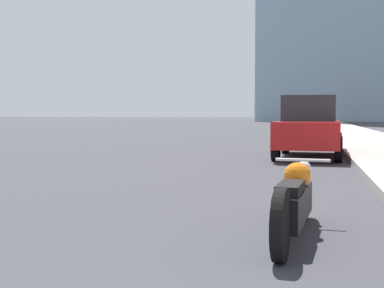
{
  "coord_description": "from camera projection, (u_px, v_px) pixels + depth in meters",
  "views": [
    {
      "loc": [
        2.84,
        -0.55,
        1.25
      ],
      "look_at": [
        1.35,
        6.27,
        0.86
      ],
      "focal_mm": 50.0,
      "sensor_mm": 36.0,
      "label": 1
    }
  ],
  "objects": [
    {
      "name": "sidewalk",
      "position": [
        346.0,
        130.0,
        39.05
      ],
      "size": [
        3.29,
        240.0,
        0.15
      ],
      "color": "gray",
      "rests_on": "ground_plane"
    },
    {
      "name": "motorcycle",
      "position": [
        294.0,
        201.0,
        5.4
      ],
      "size": [
        0.62,
        2.46,
        0.74
      ],
      "rotation": [
        0.0,
        0.0,
        -0.09
      ],
      "color": "black",
      "rests_on": "ground_plane"
    },
    {
      "name": "parked_car_red",
      "position": [
        310.0,
        127.0,
        15.31
      ],
      "size": [
        1.99,
        4.58,
        1.76
      ],
      "rotation": [
        0.0,
        0.0,
        -0.05
      ],
      "color": "red",
      "rests_on": "ground_plane"
    },
    {
      "name": "parked_car_white",
      "position": [
        304.0,
        121.0,
        25.82
      ],
      "size": [
        1.85,
        3.9,
        1.82
      ],
      "rotation": [
        0.0,
        0.0,
        0.03
      ],
      "color": "silver",
      "rests_on": "ground_plane"
    },
    {
      "name": "parked_car_yellow",
      "position": [
        309.0,
        120.0,
        37.15
      ],
      "size": [
        2.09,
        4.13,
        1.74
      ],
      "rotation": [
        0.0,
        0.0,
        -0.04
      ],
      "color": "gold",
      "rests_on": "ground_plane"
    }
  ]
}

